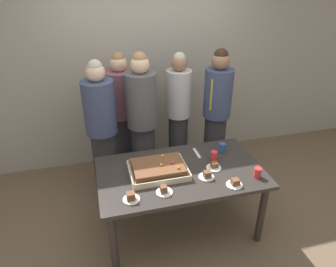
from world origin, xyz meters
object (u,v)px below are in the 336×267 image
(person_striped_tie_right, at_px, (216,114))
(plated_slice_near_left, at_px, (214,166))
(party_table, at_px, (180,178))
(plated_slice_near_right, at_px, (235,183))
(drink_cup_far_end, at_px, (258,173))
(drink_cup_nearest, at_px, (222,148))
(person_green_shirt_behind, at_px, (122,115))
(plated_slice_center_front, at_px, (207,176))
(person_far_right_suit, at_px, (102,131))
(plated_slice_far_right, at_px, (164,191))
(person_serving_front, at_px, (178,114))
(sheet_cake, at_px, (158,169))
(person_left_edge_reaching, at_px, (142,124))
(plated_slice_far_left, at_px, (131,198))
(cake_server_utensil, at_px, (197,153))
(drink_cup_middle, at_px, (214,156))

(person_striped_tie_right, bearing_deg, plated_slice_near_left, 25.52)
(party_table, bearing_deg, plated_slice_near_right, -39.96)
(drink_cup_far_end, distance_m, person_striped_tie_right, 1.12)
(drink_cup_nearest, relative_size, drink_cup_far_end, 1.00)
(party_table, relative_size, plated_slice_near_left, 10.74)
(person_green_shirt_behind, bearing_deg, party_table, 9.64)
(drink_cup_far_end, bearing_deg, person_green_shirt_behind, 125.95)
(plated_slice_center_front, height_order, person_far_right_suit, person_far_right_suit)
(plated_slice_far_right, distance_m, person_serving_front, 1.40)
(sheet_cake, height_order, person_left_edge_reaching, person_left_edge_reaching)
(party_table, bearing_deg, sheet_cake, 174.66)
(plated_slice_far_left, xyz_separation_m, drink_cup_far_end, (1.21, 0.02, 0.02))
(plated_slice_far_left, height_order, cake_server_utensil, plated_slice_far_left)
(plated_slice_near_left, height_order, cake_server_utensil, plated_slice_near_left)
(plated_slice_far_right, xyz_separation_m, person_serving_front, (0.51, 1.30, 0.11))
(cake_server_utensil, distance_m, person_serving_front, 0.76)
(person_serving_front, distance_m, person_green_shirt_behind, 0.71)
(sheet_cake, relative_size, drink_cup_far_end, 5.54)
(plated_slice_near_right, distance_m, person_far_right_suit, 1.57)
(plated_slice_far_right, distance_m, plated_slice_center_front, 0.46)
(plated_slice_near_left, relative_size, person_left_edge_reaching, 0.09)
(drink_cup_nearest, distance_m, person_far_right_suit, 1.35)
(sheet_cake, bearing_deg, drink_cup_middle, 7.39)
(plated_slice_far_right, bearing_deg, person_left_edge_reaching, 89.23)
(plated_slice_near_left, bearing_deg, party_table, 173.23)
(plated_slice_near_left, distance_m, person_left_edge_reaching, 1.02)
(plated_slice_far_left, bearing_deg, sheet_cake, 45.99)
(plated_slice_far_right, xyz_separation_m, cake_server_utensil, (0.50, 0.55, -0.02))
(party_table, xyz_separation_m, drink_cup_middle, (0.39, 0.10, 0.14))
(plated_slice_near_right, distance_m, person_striped_tie_right, 1.22)
(plated_slice_center_front, height_order, person_serving_front, person_serving_front)
(drink_cup_nearest, relative_size, person_far_right_suit, 0.06)
(plated_slice_near_left, distance_m, drink_cup_middle, 0.15)
(plated_slice_far_left, xyz_separation_m, drink_cup_nearest, (1.07, 0.53, 0.02))
(plated_slice_near_right, relative_size, cake_server_utensil, 0.75)
(plated_slice_far_right, relative_size, person_green_shirt_behind, 0.09)
(party_table, relative_size, plated_slice_far_left, 10.74)
(party_table, distance_m, plated_slice_near_right, 0.55)
(person_striped_tie_right, bearing_deg, person_left_edge_reaching, -39.00)
(sheet_cake, bearing_deg, person_striped_tie_right, 41.04)
(drink_cup_middle, bearing_deg, plated_slice_near_left, -110.89)
(drink_cup_middle, relative_size, person_serving_front, 0.06)
(plated_slice_near_left, height_order, person_serving_front, person_serving_front)
(plated_slice_near_left, distance_m, drink_cup_far_end, 0.42)
(drink_cup_nearest, bearing_deg, person_far_right_suit, 156.06)
(person_serving_front, bearing_deg, drink_cup_middle, 33.57)
(cake_server_utensil, bearing_deg, drink_cup_far_end, -52.97)
(drink_cup_middle, height_order, drink_cup_far_end, same)
(person_green_shirt_behind, bearing_deg, plated_slice_far_left, -13.77)
(plated_slice_near_right, height_order, person_striped_tie_right, person_striped_tie_right)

